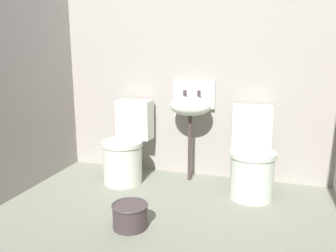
{
  "coord_description": "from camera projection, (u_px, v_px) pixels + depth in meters",
  "views": [
    {
      "loc": [
        0.74,
        -2.19,
        1.27
      ],
      "look_at": [
        0.0,
        0.29,
        0.7
      ],
      "focal_mm": 36.42,
      "sensor_mm": 36.0,
      "label": 1
    }
  ],
  "objects": [
    {
      "name": "ground_plane",
      "position": [
        157.0,
        231.0,
        2.54
      ],
      "size": [
        3.15,
        2.73,
        0.08
      ],
      "primitive_type": "cube",
      "color": "gray"
    },
    {
      "name": "wall_back",
      "position": [
        194.0,
        73.0,
        3.45
      ],
      "size": [
        3.15,
        0.1,
        2.1
      ],
      "primitive_type": "cube",
      "color": "#A29A93",
      "rests_on": "ground"
    },
    {
      "name": "toilet_left",
      "position": [
        126.0,
        149.0,
        3.39
      ],
      "size": [
        0.42,
        0.61,
        0.78
      ],
      "rotation": [
        0.0,
        0.0,
        3.09
      ],
      "color": "silver",
      "rests_on": "ground"
    },
    {
      "name": "toilet_right",
      "position": [
        252.0,
        159.0,
        3.05
      ],
      "size": [
        0.45,
        0.63,
        0.78
      ],
      "rotation": [
        0.0,
        0.0,
        3.27
      ],
      "color": "silver",
      "rests_on": "ground"
    },
    {
      "name": "sink",
      "position": [
        191.0,
        106.0,
        3.31
      ],
      "size": [
        0.42,
        0.35,
        0.99
      ],
      "color": "#423537",
      "rests_on": "ground"
    },
    {
      "name": "bucket",
      "position": [
        130.0,
        215.0,
        2.5
      ],
      "size": [
        0.27,
        0.27,
        0.18
      ],
      "color": "#423537",
      "rests_on": "ground"
    }
  ]
}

